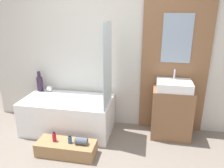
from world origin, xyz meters
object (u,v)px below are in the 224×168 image
wooden_step_bench (66,148)px  sink (174,85)px  bathtub (68,115)px  vase_round_light (49,89)px  vase_tall_dark (40,83)px  bottle_soap_primary (54,137)px  bottle_soap_secondary (70,139)px

wooden_step_bench → sink: (1.38, 0.74, 0.72)m
bathtub → vase_round_light: bearing=147.6°
bathtub → vase_tall_dark: bearing=155.6°
vase_round_light → wooden_step_bench: bearing=-54.7°
wooden_step_bench → vase_tall_dark: (-0.78, 0.87, 0.58)m
wooden_step_bench → sink: sink is taller
bottle_soap_primary → vase_round_light: bearing=117.8°
sink → vase_round_light: (-2.00, 0.13, -0.23)m
vase_tall_dark → bottle_soap_secondary: vase_tall_dark is taller
vase_round_light → bottle_soap_primary: bearing=-62.2°
wooden_step_bench → bottle_soap_primary: size_ratio=5.57×
bathtub → sink: 1.67m
bottle_soap_secondary → bottle_soap_primary: bearing=180.0°
vase_round_light → bottle_soap_secondary: size_ratio=0.87×
bathtub → vase_tall_dark: size_ratio=4.04×
wooden_step_bench → vase_tall_dark: size_ratio=2.32×
wooden_step_bench → vase_tall_dark: 1.30m
vase_tall_dark → bottle_soap_primary: size_ratio=2.40×
bottle_soap_primary → sink: bearing=25.8°
bathtub → bottle_soap_secondary: 0.66m
wooden_step_bench → bottle_soap_secondary: bottle_soap_secondary is taller
vase_round_light → bottle_soap_primary: 1.04m
wooden_step_bench → vase_round_light: size_ratio=8.12×
bathtub → wooden_step_bench: size_ratio=1.74×
sink → vase_round_light: sink is taller
vase_round_light → bottle_soap_primary: vase_round_light is taller
sink → vase_round_light: bearing=176.4°
bathtub → bottle_soap_secondary: (0.25, -0.60, -0.04)m
vase_round_light → bottle_soap_primary: size_ratio=0.69×
vase_round_light → bottle_soap_secondary: vase_round_light is taller
sink → bottle_soap_primary: size_ratio=3.49×
vase_tall_dark → vase_round_light: (0.16, 0.00, -0.09)m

